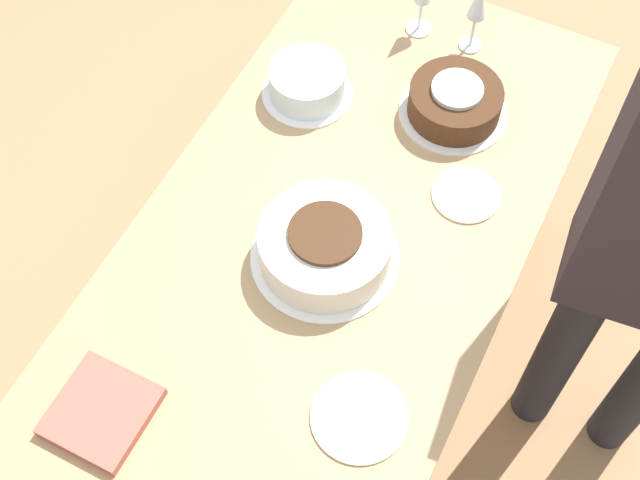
{
  "coord_description": "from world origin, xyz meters",
  "views": [
    {
      "loc": [
        -0.89,
        -0.45,
        2.42
      ],
      "look_at": [
        0.0,
        0.0,
        0.8
      ],
      "focal_mm": 50.0,
      "sensor_mm": 36.0,
      "label": 1
    }
  ],
  "objects_px": {
    "cake_front_chocolate": "(455,102)",
    "wine_glass_near": "(478,3)",
    "cake_center_white": "(325,246)",
    "cake_back_decorated": "(307,83)"
  },
  "relations": [
    {
      "from": "cake_center_white",
      "to": "wine_glass_near",
      "type": "distance_m",
      "value": 0.73
    },
    {
      "from": "cake_center_white",
      "to": "cake_back_decorated",
      "type": "height_order",
      "value": "cake_center_white"
    },
    {
      "from": "cake_center_white",
      "to": "wine_glass_near",
      "type": "bearing_deg",
      "value": -3.97
    },
    {
      "from": "cake_center_white",
      "to": "wine_glass_near",
      "type": "height_order",
      "value": "wine_glass_near"
    },
    {
      "from": "cake_front_chocolate",
      "to": "wine_glass_near",
      "type": "xyz_separation_m",
      "value": [
        0.22,
        0.04,
        0.1
      ]
    },
    {
      "from": "wine_glass_near",
      "to": "cake_back_decorated",
      "type": "bearing_deg",
      "value": 137.82
    },
    {
      "from": "cake_front_chocolate",
      "to": "wine_glass_near",
      "type": "height_order",
      "value": "wine_glass_near"
    },
    {
      "from": "cake_back_decorated",
      "to": "wine_glass_near",
      "type": "bearing_deg",
      "value": -42.18
    },
    {
      "from": "cake_back_decorated",
      "to": "wine_glass_near",
      "type": "relative_size",
      "value": 1.07
    },
    {
      "from": "cake_back_decorated",
      "to": "wine_glass_near",
      "type": "height_order",
      "value": "wine_glass_near"
    }
  ]
}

